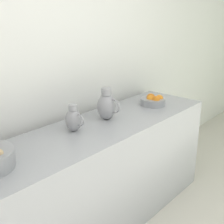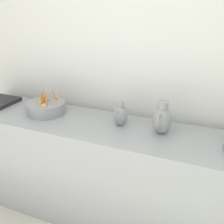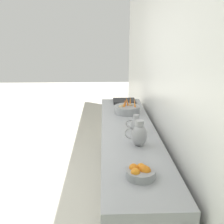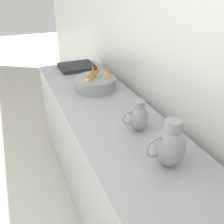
{
  "view_description": "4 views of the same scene",
  "coord_description": "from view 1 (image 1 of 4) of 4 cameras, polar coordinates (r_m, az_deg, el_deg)",
  "views": [
    {
      "loc": [
        -0.08,
        -1.36,
        1.7
      ],
      "look_at": [
        -1.39,
        0.14,
        1.02
      ],
      "focal_mm": 48.05,
      "sensor_mm": 36.0,
      "label": 1
    },
    {
      "loc": [
        0.4,
        0.78,
        1.85
      ],
      "look_at": [
        -1.49,
        -0.05,
        1.02
      ],
      "focal_mm": 47.61,
      "sensor_mm": 36.0,
      "label": 2
    },
    {
      "loc": [
        -1.26,
        2.52,
        1.9
      ],
      "look_at": [
        -1.36,
        -0.32,
        1.01
      ],
      "focal_mm": 40.71,
      "sensor_mm": 36.0,
      "label": 3
    },
    {
      "loc": [
        -0.95,
        1.11,
        1.71
      ],
      "look_at": [
        -1.42,
        0.01,
        1.06
      ],
      "focal_mm": 40.52,
      "sensor_mm": 36.0,
      "label": 4
    }
  ],
  "objects": [
    {
      "name": "orange_bowl",
      "position": [
        2.77,
        7.78,
        2.2
      ],
      "size": [
        0.23,
        0.23,
        0.1
      ],
      "color": "gray",
      "rests_on": "prep_counter"
    },
    {
      "name": "metal_pitcher_short",
      "position": [
        2.15,
        -7.32,
        -1.38
      ],
      "size": [
        0.17,
        0.12,
        0.2
      ],
      "color": "#939399",
      "rests_on": "prep_counter"
    },
    {
      "name": "tile_wall_left",
      "position": [
        2.57,
        -5.81,
        14.3
      ],
      "size": [
        0.1,
        8.37,
        3.0
      ],
      "primitive_type": "cube",
      "color": "white",
      "rests_on": "ground_plane"
    },
    {
      "name": "prep_counter",
      "position": [
        2.3,
        -7.02,
        -14.63
      ],
      "size": [
        0.6,
        2.75,
        0.87
      ],
      "primitive_type": "cube",
      "color": "#9EA0A5",
      "rests_on": "ground_plane"
    },
    {
      "name": "metal_pitcher_tall",
      "position": [
        2.36,
        -1.02,
        1.24
      ],
      "size": [
        0.21,
        0.15,
        0.25
      ],
      "color": "#939399",
      "rests_on": "prep_counter"
    }
  ]
}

